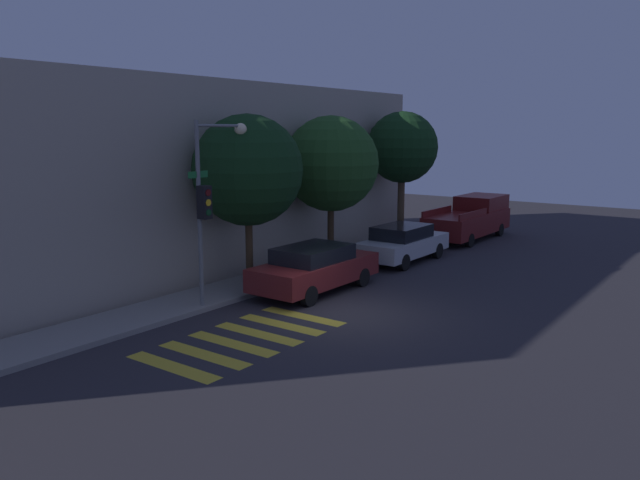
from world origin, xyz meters
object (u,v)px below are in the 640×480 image
Objects in this scene: traffic_light_pole at (212,187)px; tree_midblock at (331,164)px; pickup_truck at (470,218)px; tree_far_end at (402,148)px; tree_near_corner at (248,170)px; sedan_middle at (403,243)px; sedan_near_corner at (315,268)px.

tree_midblock is (6.77, 0.76, 0.31)m from traffic_light_pole.
pickup_truck is 1.00× the size of tree_far_end.
tree_near_corner is 0.95× the size of tree_far_end.
sedan_middle is 0.77× the size of pickup_truck.
traffic_light_pole is 6.82m from tree_midblock.
sedan_middle is at bearing -8.34° from traffic_light_pole.
pickup_truck is 9.03m from tree_midblock.
traffic_light_pole is 4.25m from sedan_near_corner.
traffic_light_pole is 15.37m from pickup_truck.
tree_far_end is (5.37, 0.00, 0.47)m from tree_midblock.
tree_near_corner is (-0.77, 2.03, 2.97)m from sedan_near_corner.
tree_near_corner is at bearing -180.00° from tree_far_end.
sedan_middle is 7.33m from tree_near_corner.
tree_midblock is at bearing -180.00° from tree_far_end.
tree_midblock reaches higher than sedan_near_corner.
pickup_truck is at bearing 0.00° from sedan_middle.
tree_midblock is at bearing 0.00° from tree_near_corner.
tree_far_end is (12.14, 0.76, 0.77)m from traffic_light_pole.
tree_near_corner is at bearing 162.35° from sedan_middle.
tree_far_end is at bearing 145.70° from pickup_truck.
tree_far_end reaches higher than tree_midblock.
tree_near_corner is 0.99× the size of tree_midblock.
pickup_truck is at bearing -4.80° from traffic_light_pole.
traffic_light_pole is 2.43m from tree_near_corner.
traffic_light_pole is 9.16m from sedan_middle.
sedan_near_corner is at bearing -167.42° from tree_far_end.
pickup_truck is 1.05× the size of tree_midblock.
sedan_middle is at bearing -17.65° from tree_near_corner.
tree_near_corner is at bearing 171.01° from pickup_truck.
tree_near_corner reaches higher than pickup_truck.
sedan_near_corner is 12.06m from pickup_truck.
sedan_near_corner is 1.04× the size of sedan_middle.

